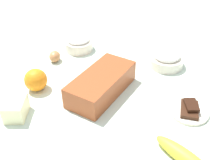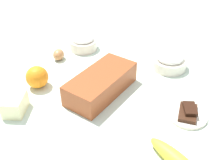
# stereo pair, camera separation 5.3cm
# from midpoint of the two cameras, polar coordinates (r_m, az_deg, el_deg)

# --- Properties ---
(ground_plane) EXTENTS (2.40, 2.40, 0.02)m
(ground_plane) POSITION_cam_midpoint_polar(r_m,az_deg,el_deg) (1.01, 1.50, -2.34)
(ground_plane) COLOR silver
(loaf_pan) EXTENTS (0.30, 0.19, 0.08)m
(loaf_pan) POSITION_cam_midpoint_polar(r_m,az_deg,el_deg) (0.96, -0.74, -0.66)
(loaf_pan) COLOR #9E4723
(loaf_pan) RESTS_ON ground_plane
(flour_bowl) EXTENTS (0.14, 0.14, 0.07)m
(flour_bowl) POSITION_cam_midpoint_polar(r_m,az_deg,el_deg) (1.14, 13.36, 3.96)
(flour_bowl) COLOR silver
(flour_bowl) RESTS_ON ground_plane
(sugar_bowl) EXTENTS (0.13, 0.13, 0.07)m
(sugar_bowl) POSITION_cam_midpoint_polar(r_m,az_deg,el_deg) (1.25, -4.90, 7.95)
(sugar_bowl) COLOR silver
(sugar_bowl) RESTS_ON ground_plane
(banana) EXTENTS (0.14, 0.19, 0.04)m
(banana) POSITION_cam_midpoint_polar(r_m,az_deg,el_deg) (0.77, 15.55, -16.02)
(banana) COLOR yellow
(banana) RESTS_ON ground_plane
(orange_fruit) EXTENTS (0.08, 0.08, 0.08)m
(orange_fruit) POSITION_cam_midpoint_polar(r_m,az_deg,el_deg) (1.03, -14.14, 0.58)
(orange_fruit) COLOR orange
(orange_fruit) RESTS_ON ground_plane
(butter_block) EXTENTS (0.10, 0.09, 0.06)m
(butter_block) POSITION_cam_midpoint_polar(r_m,az_deg,el_deg) (0.94, -18.34, -4.95)
(butter_block) COLOR #F4EDB2
(butter_block) RESTS_ON ground_plane
(egg_near_butter) EXTENTS (0.07, 0.06, 0.05)m
(egg_near_butter) POSITION_cam_midpoint_polar(r_m,az_deg,el_deg) (1.19, -9.99, 5.29)
(egg_near_butter) COLOR #B77C4B
(egg_near_butter) RESTS_ON ground_plane
(chocolate_plate) EXTENTS (0.13, 0.13, 0.03)m
(chocolate_plate) POSITION_cam_midpoint_polar(r_m,az_deg,el_deg) (0.93, 17.30, -6.86)
(chocolate_plate) COLOR silver
(chocolate_plate) RESTS_ON ground_plane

